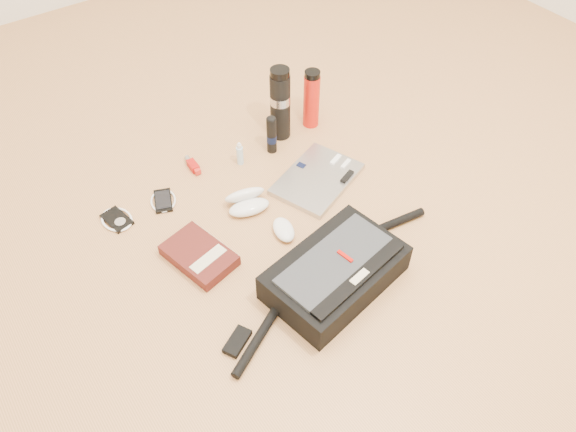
{
  "coord_description": "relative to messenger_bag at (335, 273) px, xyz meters",
  "views": [
    {
      "loc": [
        -0.73,
        -0.98,
        1.44
      ],
      "look_at": [
        0.0,
        0.05,
        0.06
      ],
      "focal_mm": 35.0,
      "sensor_mm": 36.0,
      "label": 1
    }
  ],
  "objects": [
    {
      "name": "inhaler",
      "position": [
        -0.1,
        0.73,
        -0.04
      ],
      "size": [
        0.03,
        0.1,
        0.03
      ],
      "rotation": [
        0.0,
        0.0,
        -0.05
      ],
      "color": "#AA100C",
      "rests_on": "ground"
    },
    {
      "name": "passport",
      "position": [
        -0.25,
        0.31,
        -0.05
      ],
      "size": [
        0.08,
        0.11,
        0.01
      ],
      "rotation": [
        0.0,
        0.0,
        -0.06
      ],
      "color": "#450D16",
      "rests_on": "ground"
    },
    {
      "name": "spray_bottle",
      "position": [
        0.06,
        0.64,
        -0.01
      ],
      "size": [
        0.03,
        0.03,
        0.1
      ],
      "rotation": [
        0.0,
        0.0,
        -0.14
      ],
      "color": "#B0D5EE",
      "rests_on": "ground"
    },
    {
      "name": "aerosol_can",
      "position": [
        0.2,
        0.64,
        0.03
      ],
      "size": [
        0.04,
        0.04,
        0.16
      ],
      "rotation": [
        0.0,
        0.0,
        -0.09
      ],
      "color": "black",
      "rests_on": "ground"
    },
    {
      "name": "thermos_black",
      "position": [
        0.28,
        0.7,
        0.1
      ],
      "size": [
        0.08,
        0.08,
        0.3
      ],
      "rotation": [
        0.0,
        0.0,
        -0.0
      ],
      "color": "black",
      "rests_on": "ground"
    },
    {
      "name": "book",
      "position": [
        -0.29,
        0.33,
        -0.03
      ],
      "size": [
        0.2,
        0.26,
        0.04
      ],
      "rotation": [
        0.0,
        0.0,
        0.22
      ],
      "color": "#471511",
      "rests_on": "ground"
    },
    {
      "name": "ipod",
      "position": [
        -0.45,
        0.64,
        -0.05
      ],
      "size": [
        0.11,
        0.12,
        0.01
      ],
      "rotation": [
        0.0,
        0.0,
        0.19
      ],
      "color": "black",
      "rests_on": "ground"
    },
    {
      "name": "mouse",
      "position": [
        -0.01,
        0.26,
        -0.04
      ],
      "size": [
        0.09,
        0.13,
        0.04
      ],
      "rotation": [
        0.0,
        0.0,
        -0.26
      ],
      "color": "white",
      "rests_on": "ground"
    },
    {
      "name": "messenger_bag",
      "position": [
        0.0,
        0.0,
        0.0
      ],
      "size": [
        0.86,
        0.33,
        0.12
      ],
      "rotation": [
        0.0,
        0.0,
        0.17
      ],
      "color": "black",
      "rests_on": "ground"
    },
    {
      "name": "laptop",
      "position": [
        0.24,
        0.4,
        -0.04
      ],
      "size": [
        0.38,
        0.32,
        0.03
      ],
      "rotation": [
        0.0,
        0.0,
        0.36
      ],
      "color": "#A7A7A9",
      "rests_on": "ground"
    },
    {
      "name": "ground",
      "position": [
        0.01,
        0.22,
        -0.05
      ],
      "size": [
        4.0,
        4.0,
        0.0
      ],
      "primitive_type": "plane",
      "color": "tan",
      "rests_on": "ground"
    },
    {
      "name": "phone",
      "position": [
        -0.27,
        0.63,
        -0.05
      ],
      "size": [
        0.12,
        0.13,
        0.01
      ],
      "rotation": [
        0.0,
        0.0,
        -0.39
      ],
      "color": "black",
      "rests_on": "ground"
    },
    {
      "name": "sunglasses_case",
      "position": [
        -0.04,
        0.43,
        -0.02
      ],
      "size": [
        0.17,
        0.15,
        0.08
      ],
      "rotation": [
        0.0,
        0.0,
        -0.24
      ],
      "color": "white",
      "rests_on": "ground"
    },
    {
      "name": "thermos_red",
      "position": [
        0.42,
        0.68,
        0.07
      ],
      "size": [
        0.08,
        0.08,
        0.25
      ],
      "rotation": [
        0.0,
        0.0,
        0.4
      ],
      "color": "red",
      "rests_on": "ground"
    }
  ]
}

